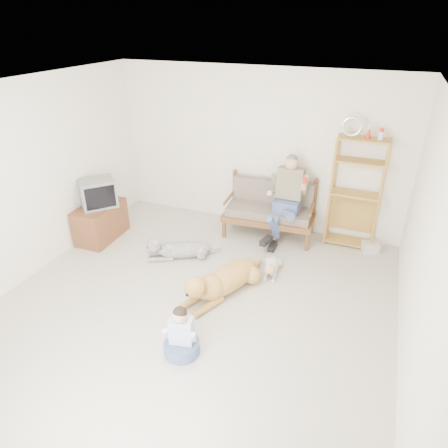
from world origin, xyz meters
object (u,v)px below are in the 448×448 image
at_px(etagere, 355,193).
at_px(tv_stand, 101,222).
at_px(loveseat, 270,208).
at_px(golden_retriever, 222,281).

height_order(etagere, tv_stand, etagere).
height_order(loveseat, golden_retriever, loveseat).
distance_m(loveseat, golden_retriever, 1.90).
relative_size(tv_stand, golden_retriever, 0.59).
bearing_deg(tv_stand, etagere, 17.59).
bearing_deg(tv_stand, golden_retriever, -16.71).
height_order(loveseat, etagere, etagere).
xyz_separation_m(loveseat, tv_stand, (-2.60, -1.20, -0.19)).
relative_size(etagere, golden_retriever, 1.36).
distance_m(loveseat, tv_stand, 2.87).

